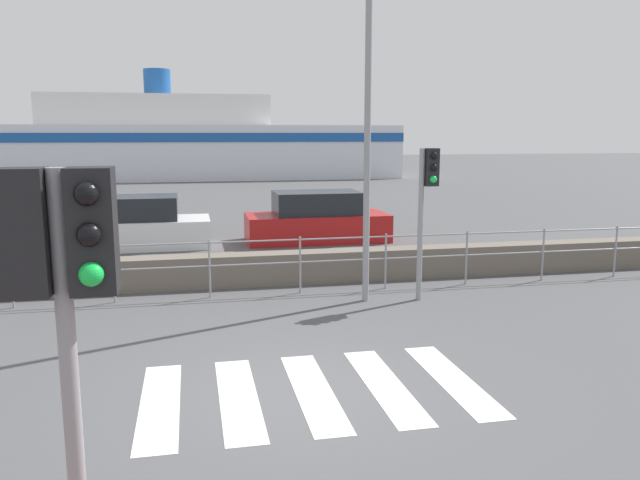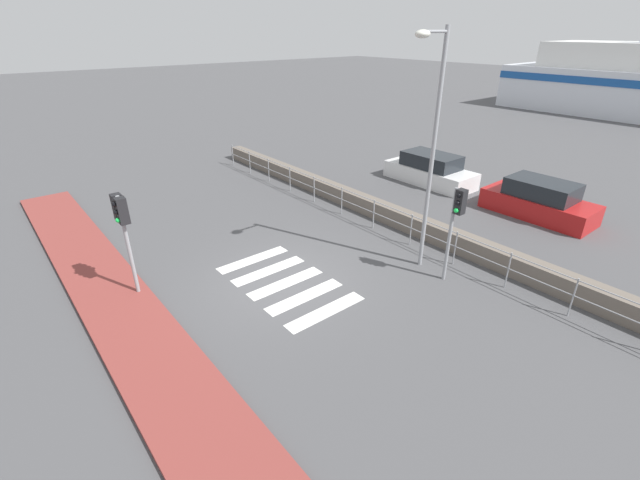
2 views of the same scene
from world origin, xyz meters
name	(u,v)px [view 1 (image 1 of 2)]	position (x,y,z in m)	size (l,w,h in m)	color
ground_plane	(297,392)	(0.00, 0.00, 0.00)	(160.00, 160.00, 0.00)	#4C4C4F
crosswalk	(313,391)	(0.20, 0.00, 0.00)	(4.05, 2.40, 0.01)	silver
seawall	(251,269)	(0.00, 5.54, 0.32)	(24.99, 0.55, 0.64)	#6B6056
harbor_fence	(255,258)	(0.00, 4.67, 0.73)	(22.53, 0.04, 1.11)	gray
traffic_light_near	(63,280)	(-1.86, -3.48, 2.29)	(0.58, 0.41, 2.90)	gray
traffic_light_far	(427,190)	(3.05, 3.70, 2.06)	(0.34, 0.32, 2.81)	gray
streetlamp	(372,73)	(1.95, 3.65, 4.09)	(0.32, 1.20, 6.68)	gray
ferry_boat	(197,143)	(-0.64, 38.18, 2.38)	(26.21, 8.84, 7.38)	silver
parked_car_white	(130,226)	(-2.81, 10.45, 0.60)	(4.28, 1.73, 1.40)	silver
parked_car_red	(317,220)	(2.37, 10.45, 0.61)	(4.04, 1.75, 1.43)	#B21919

